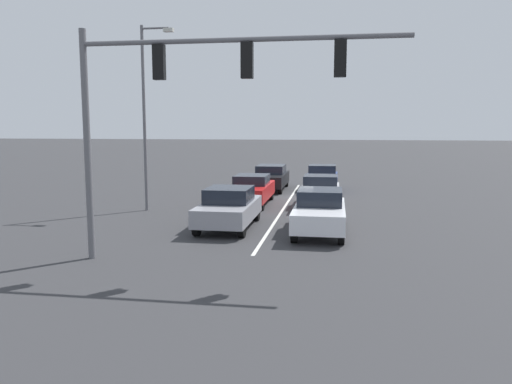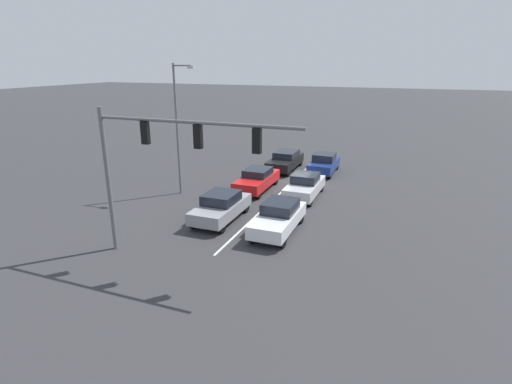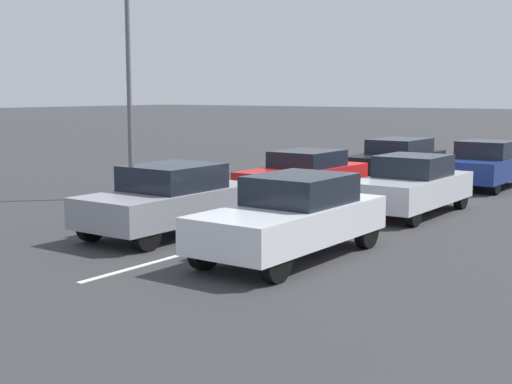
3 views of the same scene
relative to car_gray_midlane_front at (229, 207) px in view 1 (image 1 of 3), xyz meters
name	(u,v)px [view 1 (image 1 of 3)]	position (x,y,z in m)	size (l,w,h in m)	color
ground_plane	(291,198)	(-1.61, -8.46, -0.80)	(240.00, 240.00, 0.00)	#333335
lane_stripe_left_divider	(284,207)	(-1.61, -5.19, -0.79)	(0.12, 18.53, 0.01)	silver
car_gray_midlane_front	(229,207)	(0.00, 0.00, 0.00)	(1.90, 4.40, 1.56)	gray
car_white_leftlane_front	(320,211)	(-3.49, 0.38, 0.01)	(1.81, 4.52, 1.58)	silver
car_red_midlane_second	(251,189)	(0.13, -5.88, -0.04)	(1.82, 4.60, 1.47)	red
car_silver_leftlane_second	(320,191)	(-3.32, -5.59, -0.04)	(1.81, 4.34, 1.54)	silver
car_black_midlane_third	(271,177)	(-0.07, -11.81, -0.01)	(1.88, 4.77, 1.51)	black
car_navy_leftlane_third	(322,178)	(-3.23, -11.91, -0.02)	(1.83, 4.09, 1.57)	navy
traffic_signal_gantry	(183,89)	(0.16, 5.06, 4.12)	(9.11, 0.37, 6.62)	slate
street_lamp_right_shoulder	(147,107)	(4.51, -3.33, 3.95)	(1.54, 0.24, 8.38)	slate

